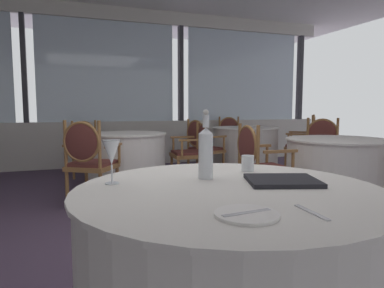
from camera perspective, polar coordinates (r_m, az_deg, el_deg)
ground_plane at (r=2.92m, az=-3.90°, el=-16.30°), size 14.28×14.28×0.00m
window_wall_far at (r=6.77m, az=-13.53°, el=6.45°), size 9.16×0.14×2.97m
foreground_table at (r=1.64m, az=5.93°, el=-20.29°), size 1.33×1.33×0.76m
side_plate at (r=1.13m, az=9.00°, el=-11.36°), size 0.21×0.21×0.01m
butter_knife at (r=1.13m, az=9.00°, el=-11.11°), size 0.18×0.04×0.00m
dinner_fork at (r=1.22m, az=19.06°, el=-10.56°), size 0.03×0.17×0.00m
water_bottle at (r=1.67m, az=2.27°, el=-1.15°), size 0.07×0.07×0.33m
wine_glass at (r=1.59m, az=-13.12°, el=-1.48°), size 0.08×0.08×0.20m
water_tumbler at (r=1.91m, az=9.14°, el=-3.13°), size 0.07×0.07×0.08m
menu_book at (r=1.65m, az=14.63°, el=-5.84°), size 0.38×0.34×0.02m
background_table_0 at (r=4.85m, az=-10.82°, el=-2.73°), size 1.11×1.11×0.76m
dining_chair_0_0 at (r=5.64m, az=-16.66°, el=-0.09°), size 0.64×0.62×0.91m
dining_chair_0_1 at (r=3.95m, az=-16.72°, el=-2.05°), size 0.65×0.64×0.98m
dining_chair_0_2 at (r=5.02m, az=0.27°, el=-0.70°), size 0.49×0.55×0.89m
background_table_1 at (r=4.22m, az=22.67°, el=-4.37°), size 1.12×1.12×0.76m
dining_chair_1_0 at (r=3.63m, az=10.82°, el=-2.86°), size 0.48×0.55×0.94m
dining_chair_1_2 at (r=5.17m, az=20.77°, el=-0.49°), size 0.65×0.63×0.97m
background_table_3 at (r=6.21m, az=8.72°, el=-0.80°), size 1.17×1.17×0.76m
dining_chair_3_0 at (r=5.49m, az=1.61°, el=0.02°), size 0.59×0.63×0.93m
dining_chair_3_1 at (r=6.06m, az=18.18°, el=0.65°), size 0.65×0.66×0.99m
dining_chair_3_2 at (r=7.16m, az=6.30°, el=1.36°), size 0.60×0.54×0.93m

